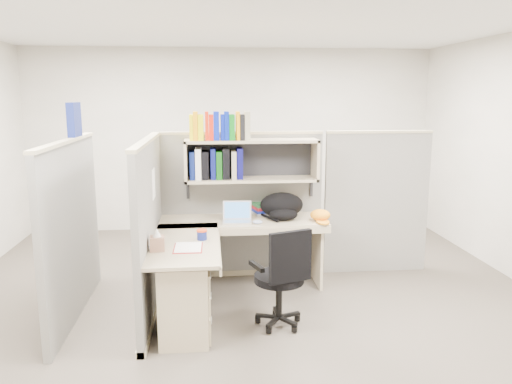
{
  "coord_description": "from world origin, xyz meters",
  "views": [
    {
      "loc": [
        -0.34,
        -4.51,
        2.01
      ],
      "look_at": [
        0.11,
        0.25,
        1.09
      ],
      "focal_mm": 35.0,
      "sensor_mm": 36.0,
      "label": 1
    }
  ],
  "objects": [
    {
      "name": "tissue_box",
      "position": [
        -0.79,
        -0.42,
        0.82
      ],
      "size": [
        0.13,
        0.13,
        0.19
      ],
      "primitive_type": null,
      "rotation": [
        0.0,
        0.0,
        0.07
      ],
      "color": "#A2735B",
      "rests_on": "desk"
    },
    {
      "name": "room_shell",
      "position": [
        0.0,
        0.0,
        1.62
      ],
      "size": [
        6.0,
        6.0,
        6.0
      ],
      "color": "#AAA69A",
      "rests_on": "ground"
    },
    {
      "name": "loose_paper",
      "position": [
        -0.54,
        -0.36,
        0.73
      ],
      "size": [
        0.23,
        0.3,
        0.0
      ],
      "primitive_type": null,
      "rotation": [
        0.0,
        0.0,
        -0.01
      ],
      "color": "silver",
      "rests_on": "desk"
    },
    {
      "name": "backpack",
      "position": [
        0.42,
        0.57,
        0.87
      ],
      "size": [
        0.5,
        0.41,
        0.27
      ],
      "primitive_type": null,
      "rotation": [
        0.0,
        0.0,
        0.13
      ],
      "color": "black",
      "rests_on": "desk"
    },
    {
      "name": "paper_cup",
      "position": [
        -0.03,
        0.74,
        0.78
      ],
      "size": [
        0.1,
        0.1,
        0.11
      ],
      "primitive_type": "cylinder",
      "rotation": [
        0.0,
        0.0,
        0.28
      ],
      "color": "white",
      "rests_on": "desk"
    },
    {
      "name": "laptop",
      "position": [
        -0.07,
        0.46,
        0.84
      ],
      "size": [
        0.31,
        0.31,
        0.21
      ],
      "primitive_type": null,
      "rotation": [
        0.0,
        0.0,
        -0.06
      ],
      "color": "silver",
      "rests_on": "desk"
    },
    {
      "name": "cubicle",
      "position": [
        -0.37,
        0.45,
        0.91
      ],
      "size": [
        3.79,
        1.84,
        1.95
      ],
      "color": "#5D5D59",
      "rests_on": "ground"
    },
    {
      "name": "mouse",
      "position": [
        0.14,
        0.38,
        0.75
      ],
      "size": [
        0.11,
        0.08,
        0.04
      ],
      "primitive_type": "ellipsoid",
      "rotation": [
        0.0,
        0.0,
        -0.1
      ],
      "color": "#92A5CF",
      "rests_on": "desk"
    },
    {
      "name": "desk",
      "position": [
        -0.41,
        -0.29,
        0.44
      ],
      "size": [
        1.74,
        1.75,
        0.73
      ],
      "color": "tan",
      "rests_on": "ground"
    },
    {
      "name": "book_stack",
      "position": [
        0.22,
        0.82,
        0.79
      ],
      "size": [
        0.25,
        0.29,
        0.12
      ],
      "primitive_type": null,
      "rotation": [
        0.0,
        0.0,
        0.28
      ],
      "color": "gray",
      "rests_on": "desk"
    },
    {
      "name": "snack_canister",
      "position": [
        -0.42,
        -0.14,
        0.78
      ],
      "size": [
        0.1,
        0.1,
        0.09
      ],
      "color": "navy",
      "rests_on": "desk"
    },
    {
      "name": "orange_cap",
      "position": [
        0.8,
        0.46,
        0.79
      ],
      "size": [
        0.22,
        0.25,
        0.12
      ],
      "primitive_type": null,
      "rotation": [
        0.0,
        0.0,
        0.02
      ],
      "color": "orange",
      "rests_on": "desk"
    },
    {
      "name": "ground",
      "position": [
        0.0,
        0.0,
        0.0
      ],
      "size": [
        6.0,
        6.0,
        0.0
      ],
      "primitive_type": "plane",
      "color": "#322E27",
      "rests_on": "ground"
    },
    {
      "name": "task_chair",
      "position": [
        0.26,
        -0.46,
        0.32
      ],
      "size": [
        0.53,
        0.49,
        0.92
      ],
      "color": "black",
      "rests_on": "ground"
    }
  ]
}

